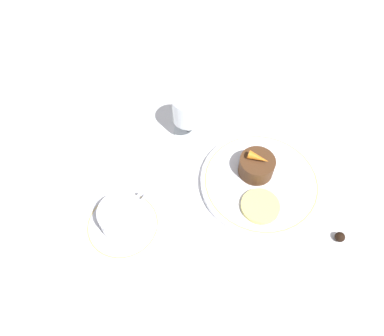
% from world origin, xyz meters
% --- Properties ---
extents(ground_plane, '(3.00, 3.00, 0.00)m').
position_xyz_m(ground_plane, '(0.00, 0.00, 0.00)').
color(ground_plane, white).
extents(dinner_plate, '(0.26, 0.26, 0.01)m').
position_xyz_m(dinner_plate, '(0.03, -0.03, 0.01)').
color(dinner_plate, white).
rests_on(dinner_plate, ground_plane).
extents(saucer, '(0.15, 0.15, 0.01)m').
position_xyz_m(saucer, '(-0.23, 0.14, 0.01)').
color(saucer, white).
rests_on(saucer, ground_plane).
extents(coffee_cup, '(0.11, 0.09, 0.06)m').
position_xyz_m(coffee_cup, '(-0.22, 0.13, 0.04)').
color(coffee_cup, white).
rests_on(coffee_cup, saucer).
extents(spoon, '(0.03, 0.10, 0.00)m').
position_xyz_m(spoon, '(-0.18, 0.13, 0.01)').
color(spoon, silver).
rests_on(spoon, saucer).
extents(wine_glass, '(0.07, 0.07, 0.11)m').
position_xyz_m(wine_glass, '(0.04, 0.18, 0.07)').
color(wine_glass, silver).
rests_on(wine_glass, ground_plane).
extents(fork, '(0.05, 0.19, 0.01)m').
position_xyz_m(fork, '(-0.14, -0.02, 0.00)').
color(fork, silver).
rests_on(fork, ground_plane).
extents(dessert_cake, '(0.07, 0.07, 0.04)m').
position_xyz_m(dessert_cake, '(0.04, -0.01, 0.03)').
color(dessert_cake, '#4C2D19').
rests_on(dessert_cake, dinner_plate).
extents(carrot_garnish, '(0.03, 0.05, 0.02)m').
position_xyz_m(carrot_garnish, '(0.04, -0.01, 0.06)').
color(carrot_garnish, orange).
rests_on(carrot_garnish, dessert_cake).
extents(pineapple_slice, '(0.08, 0.08, 0.01)m').
position_xyz_m(pineapple_slice, '(-0.03, -0.06, 0.02)').
color(pineapple_slice, '#EFE075').
rests_on(pineapple_slice, dinner_plate).
extents(chocolate_truffle, '(0.02, 0.02, 0.02)m').
position_xyz_m(chocolate_truffle, '(0.01, -0.22, 0.01)').
color(chocolate_truffle, black).
rests_on(chocolate_truffle, ground_plane).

